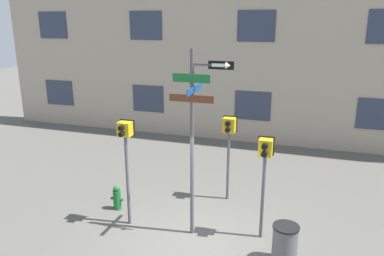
{
  "coord_description": "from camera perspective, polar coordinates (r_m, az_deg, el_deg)",
  "views": [
    {
      "loc": [
        2.31,
        -7.36,
        5.09
      ],
      "look_at": [
        -0.22,
        0.46,
        2.71
      ],
      "focal_mm": 35.0,
      "sensor_mm": 36.0,
      "label": 1
    }
  ],
  "objects": [
    {
      "name": "pedestrian_signal_across",
      "position": [
        10.58,
        5.65,
        -1.03
      ],
      "size": [
        0.4,
        0.4,
        2.5
      ],
      "color": "#4C4C51",
      "rests_on": "ground_plane"
    },
    {
      "name": "trash_bin",
      "position": [
        8.67,
        13.96,
        -16.8
      ],
      "size": [
        0.57,
        0.57,
        0.89
      ],
      "color": "#59595B",
      "rests_on": "ground_plane"
    },
    {
      "name": "street_sign_pole",
      "position": [
        8.52,
        0.44,
        0.01
      ],
      "size": [
        1.45,
        1.06,
        4.51
      ],
      "color": "#4C4C51",
      "rests_on": "ground_plane"
    },
    {
      "name": "ground_plane",
      "position": [
        9.24,
        0.47,
        -17.3
      ],
      "size": [
        60.0,
        60.0,
        0.0
      ],
      "primitive_type": "plane",
      "color": "#595651"
    },
    {
      "name": "pedestrian_signal_right",
      "position": [
        8.77,
        11.02,
        -4.94
      ],
      "size": [
        0.36,
        0.4,
        2.53
      ],
      "color": "#4C4C51",
      "rests_on": "ground_plane"
    },
    {
      "name": "pedestrian_signal_left",
      "position": [
        9.3,
        -10.07,
        -2.6
      ],
      "size": [
        0.38,
        0.4,
        2.76
      ],
      "color": "#4C4C51",
      "rests_on": "ground_plane"
    },
    {
      "name": "fire_hydrant",
      "position": [
        10.77,
        -11.35,
        -10.38
      ],
      "size": [
        0.38,
        0.22,
        0.7
      ],
      "color": "#196028",
      "rests_on": "ground_plane"
    }
  ]
}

